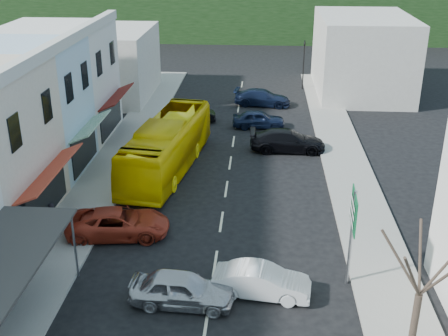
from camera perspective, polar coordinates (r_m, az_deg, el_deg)
ground at (r=26.05m, az=-0.91°, el=-9.69°), size 120.00×120.00×0.00m
sidewalk_left at (r=36.01m, az=-11.55°, el=-0.28°), size 3.00×52.00×0.15m
sidewalk_right at (r=35.22m, az=12.72°, el=-0.94°), size 3.00×52.00×0.15m
distant_block_left at (r=51.94m, az=-11.91°, el=10.34°), size 8.00×10.00×6.00m
distant_block_right at (r=53.65m, az=13.85°, el=11.12°), size 8.00×12.00×7.00m
bus at (r=35.25m, az=-5.76°, el=2.15°), size 4.05×11.83×3.10m
car_silver at (r=23.24m, az=-4.29°, el=-12.22°), size 4.50×2.07×1.40m
car_white at (r=23.74m, az=3.86°, el=-11.36°), size 4.58×2.31×1.40m
car_red at (r=28.37m, az=-10.70°, el=-5.53°), size 4.80×2.45×1.40m
car_black_near at (r=38.68m, az=6.46°, el=2.72°), size 4.51×1.87×1.40m
car_navy_mid at (r=43.12m, az=3.53°, el=5.00°), size 4.51×2.08×1.40m
car_black_far at (r=44.46m, az=-3.41°, el=5.58°), size 4.56×2.24×1.40m
car_navy_far at (r=48.72m, az=3.92°, el=7.15°), size 4.68×2.33×1.40m
pedestrian_left at (r=29.07m, az=-16.92°, el=-4.78°), size 0.49×0.66×1.70m
direction_sign at (r=24.16m, az=12.77°, el=-7.03°), size 0.45×2.02×4.42m
street_tree at (r=19.50m, az=19.20°, el=-12.06°), size 2.28×2.28×6.62m
traffic_signal at (r=53.97m, az=8.08°, el=10.32°), size 0.54×0.96×4.60m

